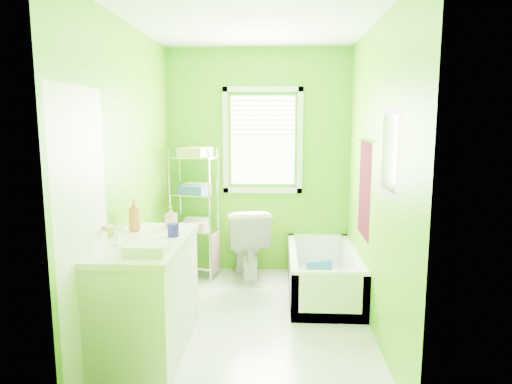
# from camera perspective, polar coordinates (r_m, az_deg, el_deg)

# --- Properties ---
(ground) EXTENTS (2.90, 2.90, 0.00)m
(ground) POSITION_cam_1_polar(r_m,az_deg,el_deg) (4.26, -0.66, -15.77)
(ground) COLOR silver
(ground) RESTS_ON ground
(room_envelope) EXTENTS (2.14, 2.94, 2.62)m
(room_envelope) POSITION_cam_1_polar(r_m,az_deg,el_deg) (3.88, -0.70, 5.49)
(room_envelope) COLOR #51A708
(room_envelope) RESTS_ON ground
(window) EXTENTS (0.92, 0.05, 1.22)m
(window) POSITION_cam_1_polar(r_m,az_deg,el_deg) (5.29, 0.84, 7.14)
(window) COLOR white
(window) RESTS_ON ground
(door) EXTENTS (0.09, 0.80, 2.00)m
(door) POSITION_cam_1_polar(r_m,az_deg,el_deg) (3.24, -20.65, -5.58)
(door) COLOR white
(door) RESTS_ON ground
(right_wall_decor) EXTENTS (0.04, 1.48, 1.17)m
(right_wall_decor) POSITION_cam_1_polar(r_m,az_deg,el_deg) (3.95, 14.46, 1.97)
(right_wall_decor) COLOR #470812
(right_wall_decor) RESTS_ON ground
(bathtub) EXTENTS (0.69, 1.48, 0.48)m
(bathtub) POSITION_cam_1_polar(r_m,az_deg,el_deg) (4.85, 8.34, -10.77)
(bathtub) COLOR white
(bathtub) RESTS_ON ground
(toilet) EXTENTS (0.61, 0.88, 0.82)m
(toilet) POSITION_cam_1_polar(r_m,az_deg,el_deg) (5.19, -1.25, -6.35)
(toilet) COLOR white
(toilet) RESTS_ON ground
(vanity) EXTENTS (0.60, 1.18, 1.15)m
(vanity) POSITION_cam_1_polar(r_m,az_deg,el_deg) (3.69, -13.45, -12.13)
(vanity) COLOR silver
(vanity) RESTS_ON ground
(wire_shelf_unit) EXTENTS (0.54, 0.45, 1.49)m
(wire_shelf_unit) POSITION_cam_1_polar(r_m,az_deg,el_deg) (5.19, -7.48, -0.91)
(wire_shelf_unit) COLOR silver
(wire_shelf_unit) RESTS_ON ground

